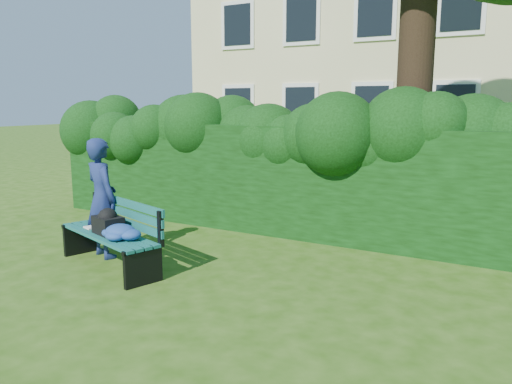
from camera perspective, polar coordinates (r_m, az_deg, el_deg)
The scene contains 4 objects.
ground at distance 6.63m, azimuth -2.57°, elevation -8.91°, with size 80.00×80.00×0.00m, color #28500E.
hedge at distance 8.31m, azimuth 5.42°, elevation 1.36°, with size 10.00×1.00×1.80m.
park_bench at distance 6.81m, azimuth -15.92°, elevation -4.40°, with size 1.92×1.09×0.89m.
man_reading at distance 7.33m, azimuth -17.19°, elevation -0.68°, with size 0.62×0.40×1.69m, color navy.
Camera 1 is at (3.33, -5.31, 2.17)m, focal length 35.00 mm.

